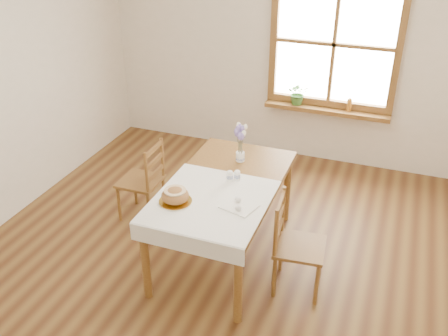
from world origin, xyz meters
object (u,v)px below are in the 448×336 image
at_px(dining_table, 224,192).
at_px(bread_plate, 175,202).
at_px(chair_left, 140,180).
at_px(chair_right, 300,245).
at_px(flower_vase, 240,157).

relative_size(dining_table, bread_plate, 6.20).
height_order(chair_left, bread_plate, chair_left).
distance_m(dining_table, chair_left, 1.07).
height_order(chair_left, chair_right, chair_right).
xyz_separation_m(chair_left, flower_vase, (1.01, 0.13, 0.38)).
height_order(dining_table, bread_plate, bread_plate).
bearing_deg(chair_left, flower_vase, 96.69).
distance_m(chair_right, flower_vase, 1.02).
bearing_deg(bread_plate, chair_left, 136.13).
bearing_deg(chair_right, flower_vase, 44.22).
relative_size(chair_left, flower_vase, 9.39).
bearing_deg(chair_left, chair_right, 73.73).
bearing_deg(bread_plate, flower_vase, 73.32).
bearing_deg(flower_vase, bread_plate, -106.68).
relative_size(chair_right, bread_plate, 3.31).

